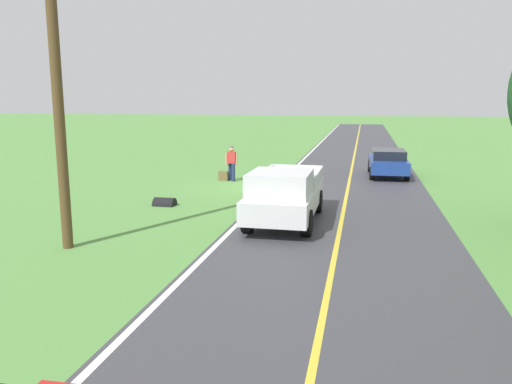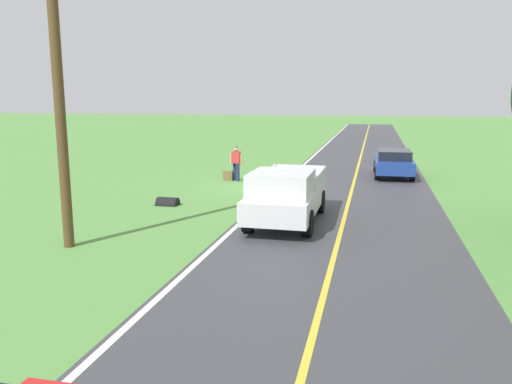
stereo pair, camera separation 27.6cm
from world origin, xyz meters
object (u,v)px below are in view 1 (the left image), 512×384
at_px(sedan_near_oncoming, 388,162).
at_px(utility_pole_roadside, 57,93).
at_px(hitchhiker_walking, 232,161).
at_px(pickup_truck_passing, 285,194).
at_px(suitcase_carried, 223,176).

relative_size(sedan_near_oncoming, utility_pole_roadside, 0.53).
xyz_separation_m(hitchhiker_walking, pickup_truck_passing, (-3.90, 8.04, -0.01)).
bearing_deg(suitcase_carried, utility_pole_roadside, -5.82).
distance_m(suitcase_carried, pickup_truck_passing, 9.08).
distance_m(pickup_truck_passing, sedan_near_oncoming, 11.82).
xyz_separation_m(pickup_truck_passing, sedan_near_oncoming, (-3.74, -11.21, -0.21)).
height_order(sedan_near_oncoming, utility_pole_roadside, utility_pole_roadside).
bearing_deg(hitchhiker_walking, suitcase_carried, 11.62).
xyz_separation_m(hitchhiker_walking, utility_pole_roadside, (1.48, 12.04, 3.19)).
height_order(pickup_truck_passing, sedan_near_oncoming, pickup_truck_passing).
distance_m(hitchhiker_walking, utility_pole_roadside, 12.54).
xyz_separation_m(hitchhiker_walking, suitcase_carried, (0.42, 0.09, -0.74)).
relative_size(pickup_truck_passing, utility_pole_roadside, 0.65).
height_order(pickup_truck_passing, utility_pole_roadside, utility_pole_roadside).
bearing_deg(suitcase_carried, hitchhiker_walking, 100.86).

